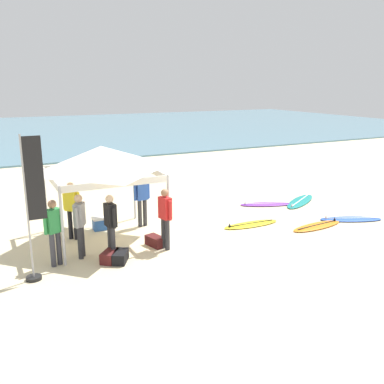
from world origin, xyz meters
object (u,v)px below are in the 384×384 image
person_red (165,215)px  person_black (111,222)px  person_blue (142,196)px  banner_flag (33,215)px  person_green (54,228)px  surfboard_blue (350,219)px  person_yellow (72,207)px  cooler_box (101,223)px  surfboard_orange (317,226)px  person_grey (80,222)px  canopy_tent (101,159)px  gear_bag_near_tent (120,257)px  gear_bag_by_pole (110,256)px  surfboard_purple (267,204)px  surfboard_yellow (251,224)px  gear_bag_on_sand (155,241)px  surfboard_teal (300,201)px

person_red → person_black: bearing=178.4°
person_blue → banner_flag: (-3.49, -2.49, 0.59)m
person_green → banner_flag: size_ratio=0.50×
surfboard_blue → person_green: 9.51m
person_black → person_yellow: (-0.61, 1.87, 0.00)m
person_green → person_blue: bearing=32.4°
cooler_box → surfboard_orange: bearing=-24.6°
person_grey → cooler_box: person_grey is taller
canopy_tent → surfboard_orange: bearing=-17.7°
surfboard_orange → cooler_box: cooler_box is taller
gear_bag_near_tent → gear_bag_by_pole: size_ratio=1.00×
surfboard_orange → person_red: size_ratio=1.20×
person_blue → gear_bag_near_tent: bearing=-121.7°
surfboard_blue → cooler_box: bearing=159.9°
gear_bag_by_pole → cooler_box: cooler_box is taller
canopy_tent → surfboard_blue: canopy_tent is taller
surfboard_purple → gear_bag_by_pole: (-6.74, -2.45, 0.10)m
person_yellow → surfboard_yellow: bearing=-13.7°
canopy_tent → person_yellow: canopy_tent is taller
person_green → gear_bag_on_sand: size_ratio=2.85×
person_green → surfboard_purple: bearing=14.6°
surfboard_blue → gear_bag_by_pole: 8.17m
person_red → surfboard_orange: bearing=-5.4°
banner_flag → person_black: bearing=12.6°
person_blue → person_yellow: same height
surfboard_blue → person_blue: (-6.45, 2.55, 0.95)m
surfboard_teal → gear_bag_near_tent: size_ratio=3.88×
person_red → surfboard_yellow: bearing=10.5°
person_black → gear_bag_near_tent: size_ratio=2.85×
surfboard_purple → cooler_box: 6.31m
person_black → person_green: bearing=173.1°
person_red → person_grey: bearing=168.7°
surfboard_purple → person_yellow: 7.32m
surfboard_yellow → gear_bag_near_tent: gear_bag_near_tent is taller
gear_bag_on_sand → gear_bag_near_tent: bearing=-152.5°
gear_bag_on_sand → gear_bag_by_pole: bearing=-161.5°
surfboard_purple → gear_bag_on_sand: gear_bag_on_sand is taller
surfboard_purple → person_red: (-5.12, -2.30, 0.95)m
canopy_tent → person_green: bearing=-140.3°
surfboard_blue → gear_bag_near_tent: 7.94m
surfboard_blue → surfboard_orange: same height
surfboard_purple → gear_bag_by_pole: 7.17m
person_blue → gear_bag_by_pole: (-1.72, -2.26, -0.85)m
surfboard_teal → gear_bag_on_sand: 6.90m
gear_bag_by_pole → gear_bag_on_sand: (1.45, 0.48, 0.00)m
person_blue → gear_bag_by_pole: person_blue is taller
person_grey → person_green: same height
cooler_box → surfboard_blue: bearing=-20.1°
person_red → banner_flag: bearing=-173.6°
person_blue → gear_bag_on_sand: 1.99m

